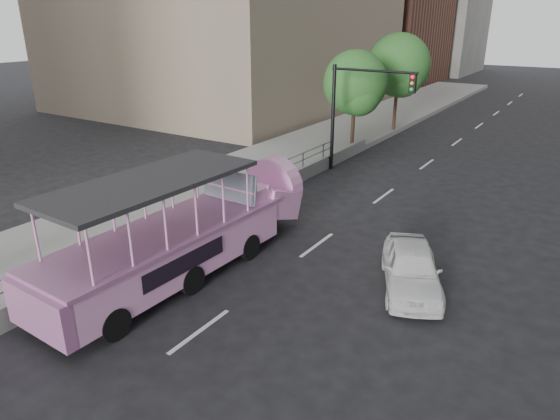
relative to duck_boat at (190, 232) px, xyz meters
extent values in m
plane|color=black|center=(1.45, -0.43, -1.20)|extent=(160.00, 160.00, 0.00)
cube|color=gray|center=(-4.30, 9.57, -1.05)|extent=(5.50, 80.00, 0.30)
cube|color=gray|center=(-1.67, 1.57, -0.72)|extent=(0.24, 30.00, 0.36)
cylinder|color=#A3A3A7|center=(-1.67, -4.43, -0.19)|extent=(0.07, 0.07, 0.70)
cylinder|color=#A3A3A7|center=(-1.67, -2.43, -0.19)|extent=(0.07, 0.07, 0.70)
cylinder|color=#A3A3A7|center=(-1.67, -0.43, -0.19)|extent=(0.07, 0.07, 0.70)
cylinder|color=#A3A3A7|center=(-1.67, 1.57, -0.19)|extent=(0.07, 0.07, 0.70)
cylinder|color=#A3A3A7|center=(-1.67, 3.57, -0.19)|extent=(0.07, 0.07, 0.70)
cylinder|color=#A3A3A7|center=(-1.67, 5.57, -0.19)|extent=(0.07, 0.07, 0.70)
cylinder|color=#A3A3A7|center=(-1.67, 7.57, -0.19)|extent=(0.07, 0.07, 0.70)
cylinder|color=#A3A3A7|center=(-1.67, 9.57, -0.19)|extent=(0.07, 0.07, 0.70)
cylinder|color=#A3A3A7|center=(-1.67, 11.57, -0.19)|extent=(0.07, 0.07, 0.70)
cylinder|color=#A3A3A7|center=(-1.67, 1.57, -0.19)|extent=(0.06, 22.00, 0.06)
cylinder|color=#A3A3A7|center=(-1.67, 1.57, 0.14)|extent=(0.06, 22.00, 0.06)
cylinder|color=black|center=(-1.14, -3.71, -0.78)|extent=(0.35, 0.85, 0.84)
cylinder|color=black|center=(0.92, -3.77, -0.78)|extent=(0.35, 0.85, 0.84)
cylinder|color=black|center=(-1.06, -1.09, -0.78)|extent=(0.35, 0.85, 0.84)
cylinder|color=black|center=(1.00, -1.15, -0.78)|extent=(0.35, 0.85, 0.84)
cylinder|color=black|center=(-0.99, 1.54, -0.78)|extent=(0.35, 0.85, 0.84)
cylinder|color=black|center=(1.08, 1.48, -0.78)|extent=(0.35, 0.85, 0.84)
cube|color=#EB95D2|center=(-0.03, -0.93, -0.24)|extent=(2.57, 7.75, 1.17)
cube|color=#EB95D2|center=(0.11, 3.57, -0.01)|extent=(2.36, 2.06, 1.46)
cylinder|color=#EB95D2|center=(0.13, 4.37, 0.27)|extent=(2.22, 0.72, 2.20)
cube|color=#985889|center=(-0.15, -4.91, -0.24)|extent=(2.35, 0.40, 1.17)
cube|color=#985889|center=(-0.03, -0.93, 0.40)|extent=(2.69, 8.04, 0.11)
cube|color=black|center=(-0.04, -1.30, 1.97)|extent=(2.67, 6.26, 0.13)
cube|color=#8F9EA9|center=(0.06, 1.93, 0.97)|extent=(2.16, 0.26, 0.98)
cube|color=#EB95D2|center=(0.07, 2.35, 0.69)|extent=(2.09, 1.00, 0.47)
imported|color=white|center=(6.11, 2.50, -0.55)|extent=(2.98, 4.10, 1.30)
cylinder|color=black|center=(-1.55, 2.76, 0.07)|extent=(0.08, 0.08, 2.54)
cube|color=#0B1853|center=(-1.55, 2.76, 1.13)|extent=(0.16, 0.62, 0.92)
cube|color=white|center=(-1.52, 2.76, 1.13)|extent=(0.10, 0.40, 0.56)
cylinder|color=black|center=(-1.45, 12.07, 1.40)|extent=(0.18, 0.18, 5.20)
cylinder|color=black|center=(0.55, 12.07, 3.80)|extent=(4.20, 0.12, 0.12)
cube|color=black|center=(2.45, 12.07, 3.35)|extent=(0.28, 0.22, 0.85)
sphere|color=red|center=(2.45, 11.94, 3.65)|extent=(0.16, 0.16, 0.16)
cylinder|color=#362118|center=(-1.95, 15.57, 0.34)|extent=(0.22, 0.22, 3.08)
sphere|color=#2C6126|center=(-1.95, 15.57, 2.76)|extent=(3.52, 3.52, 3.52)
sphere|color=#2C6126|center=(-1.55, 15.27, 2.21)|extent=(2.42, 2.42, 2.42)
cylinder|color=#362118|center=(-1.75, 21.57, 0.53)|extent=(0.22, 0.22, 3.47)
sphere|color=#2C6126|center=(-1.75, 21.57, 3.26)|extent=(3.97, 3.97, 3.97)
sphere|color=#2C6126|center=(-1.35, 21.27, 2.64)|extent=(2.73, 2.73, 2.73)
camera|label=1|loc=(9.85, -10.13, 6.11)|focal=32.00mm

